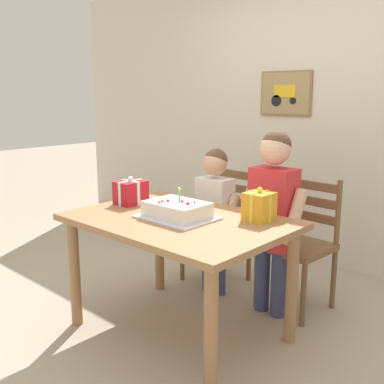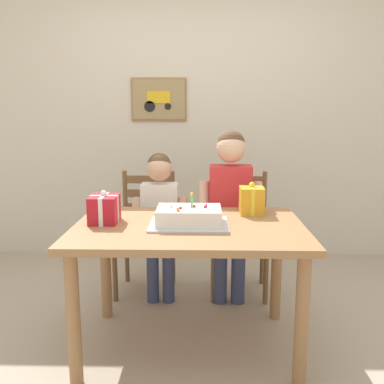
{
  "view_description": "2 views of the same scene",
  "coord_description": "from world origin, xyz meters",
  "px_view_note": "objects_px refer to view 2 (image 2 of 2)",
  "views": [
    {
      "loc": [
        1.84,
        -1.9,
        1.48
      ],
      "look_at": [
        -0.05,
        0.17,
        0.88
      ],
      "focal_mm": 42.6,
      "sensor_mm": 36.0,
      "label": 1
    },
    {
      "loc": [
        0.07,
        -2.41,
        1.4
      ],
      "look_at": [
        0.01,
        0.22,
        0.9
      ],
      "focal_mm": 40.99,
      "sensor_mm": 36.0,
      "label": 2
    }
  ],
  "objects_px": {
    "birthday_cake": "(189,217)",
    "chair_left": "(146,232)",
    "gift_box_beside_cake": "(104,209)",
    "child_older": "(230,201)",
    "chair_right": "(240,232)",
    "gift_box_red_large": "(252,200)",
    "child_younger": "(160,214)",
    "dining_table": "(189,242)"
  },
  "relations": [
    {
      "from": "gift_box_red_large",
      "to": "child_younger",
      "type": "distance_m",
      "value": 0.71
    },
    {
      "from": "gift_box_red_large",
      "to": "birthday_cake",
      "type": "bearing_deg",
      "value": -142.34
    },
    {
      "from": "gift_box_beside_cake",
      "to": "child_older",
      "type": "relative_size",
      "value": 0.16
    },
    {
      "from": "chair_left",
      "to": "child_older",
      "type": "bearing_deg",
      "value": -19.72
    },
    {
      "from": "chair_right",
      "to": "child_younger",
      "type": "xyz_separation_m",
      "value": [
        -0.59,
        -0.23,
        0.2
      ]
    },
    {
      "from": "child_younger",
      "to": "gift_box_red_large",
      "type": "bearing_deg",
      "value": -28.27
    },
    {
      "from": "chair_left",
      "to": "chair_right",
      "type": "bearing_deg",
      "value": -0.0
    },
    {
      "from": "chair_left",
      "to": "chair_right",
      "type": "relative_size",
      "value": 1.0
    },
    {
      "from": "dining_table",
      "to": "chair_left",
      "type": "xyz_separation_m",
      "value": [
        -0.36,
        0.84,
        -0.18
      ]
    },
    {
      "from": "gift_box_red_large",
      "to": "child_older",
      "type": "relative_size",
      "value": 0.16
    },
    {
      "from": "child_older",
      "to": "gift_box_red_large",
      "type": "bearing_deg",
      "value": -71.28
    },
    {
      "from": "gift_box_beside_cake",
      "to": "child_older",
      "type": "bearing_deg",
      "value": 36.7
    },
    {
      "from": "birthday_cake",
      "to": "child_older",
      "type": "relative_size",
      "value": 0.35
    },
    {
      "from": "birthday_cake",
      "to": "gift_box_red_large",
      "type": "xyz_separation_m",
      "value": [
        0.39,
        0.3,
        0.04
      ]
    },
    {
      "from": "dining_table",
      "to": "gift_box_beside_cake",
      "type": "height_order",
      "value": "gift_box_beside_cake"
    },
    {
      "from": "gift_box_red_large",
      "to": "chair_right",
      "type": "xyz_separation_m",
      "value": [
        -0.02,
        0.55,
        -0.37
      ]
    },
    {
      "from": "gift_box_red_large",
      "to": "gift_box_beside_cake",
      "type": "relative_size",
      "value": 1.03
    },
    {
      "from": "dining_table",
      "to": "child_older",
      "type": "relative_size",
      "value": 1.04
    },
    {
      "from": "child_older",
      "to": "gift_box_beside_cake",
      "type": "bearing_deg",
      "value": -143.3
    },
    {
      "from": "chair_left",
      "to": "child_older",
      "type": "xyz_separation_m",
      "value": [
        0.63,
        -0.23,
        0.3
      ]
    },
    {
      "from": "gift_box_red_large",
      "to": "chair_left",
      "type": "bearing_deg",
      "value": 143.25
    },
    {
      "from": "gift_box_red_large",
      "to": "child_older",
      "type": "bearing_deg",
      "value": 108.72
    },
    {
      "from": "gift_box_beside_cake",
      "to": "chair_left",
      "type": "distance_m",
      "value": 0.88
    },
    {
      "from": "child_older",
      "to": "chair_left",
      "type": "bearing_deg",
      "value": 160.28
    },
    {
      "from": "chair_right",
      "to": "chair_left",
      "type": "bearing_deg",
      "value": 180.0
    },
    {
      "from": "dining_table",
      "to": "birthday_cake",
      "type": "height_order",
      "value": "birthday_cake"
    },
    {
      "from": "child_younger",
      "to": "child_older",
      "type": "bearing_deg",
      "value": -0.04
    },
    {
      "from": "child_younger",
      "to": "gift_box_beside_cake",
      "type": "bearing_deg",
      "value": -114.91
    },
    {
      "from": "birthday_cake",
      "to": "chair_right",
      "type": "bearing_deg",
      "value": 66.81
    },
    {
      "from": "birthday_cake",
      "to": "gift_box_red_large",
      "type": "relative_size",
      "value": 2.16
    },
    {
      "from": "gift_box_red_large",
      "to": "chair_left",
      "type": "relative_size",
      "value": 0.22
    },
    {
      "from": "dining_table",
      "to": "gift_box_red_large",
      "type": "xyz_separation_m",
      "value": [
        0.38,
        0.28,
        0.19
      ]
    },
    {
      "from": "chair_left",
      "to": "chair_right",
      "type": "distance_m",
      "value": 0.72
    },
    {
      "from": "chair_right",
      "to": "child_older",
      "type": "relative_size",
      "value": 0.73
    },
    {
      "from": "birthday_cake",
      "to": "chair_right",
      "type": "xyz_separation_m",
      "value": [
        0.36,
        0.85,
        -0.33
      ]
    },
    {
      "from": "dining_table",
      "to": "gift_box_beside_cake",
      "type": "distance_m",
      "value": 0.53
    },
    {
      "from": "dining_table",
      "to": "child_older",
      "type": "xyz_separation_m",
      "value": [
        0.27,
        0.61,
        0.12
      ]
    },
    {
      "from": "chair_left",
      "to": "birthday_cake",
      "type": "bearing_deg",
      "value": -67.33
    },
    {
      "from": "birthday_cake",
      "to": "chair_left",
      "type": "distance_m",
      "value": 0.98
    },
    {
      "from": "chair_right",
      "to": "child_younger",
      "type": "height_order",
      "value": "child_younger"
    },
    {
      "from": "gift_box_red_large",
      "to": "gift_box_beside_cake",
      "type": "height_order",
      "value": "gift_box_red_large"
    },
    {
      "from": "birthday_cake",
      "to": "chair_left",
      "type": "bearing_deg",
      "value": 112.67
    }
  ]
}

